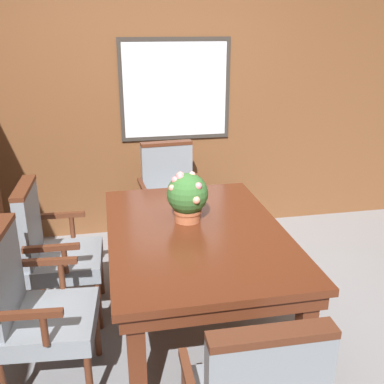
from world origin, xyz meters
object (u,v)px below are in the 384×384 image
dining_table (197,243)px  potted_plant (187,196)px  chair_left_far (52,247)px  chair_head_far (171,195)px  chair_left_near (32,306)px

dining_table → potted_plant: bearing=101.2°
chair_left_far → chair_head_far: (0.95, 0.84, 0.00)m
chair_head_far → dining_table: bearing=-94.1°
chair_left_near → chair_head_far: bearing=-28.0°
chair_left_far → chair_head_far: size_ratio=1.00×
chair_left_far → chair_head_far: 1.26m
potted_plant → dining_table: bearing=-78.8°
chair_left_far → potted_plant: bearing=-99.9°
chair_head_far → potted_plant: 1.10m
chair_left_near → potted_plant: potted_plant is taller
chair_left_far → dining_table: bearing=-108.2°
dining_table → chair_head_far: 1.19m
dining_table → potted_plant: size_ratio=4.76×
chair_left_far → potted_plant: size_ratio=2.92×
potted_plant → chair_left_near: bearing=-152.5°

